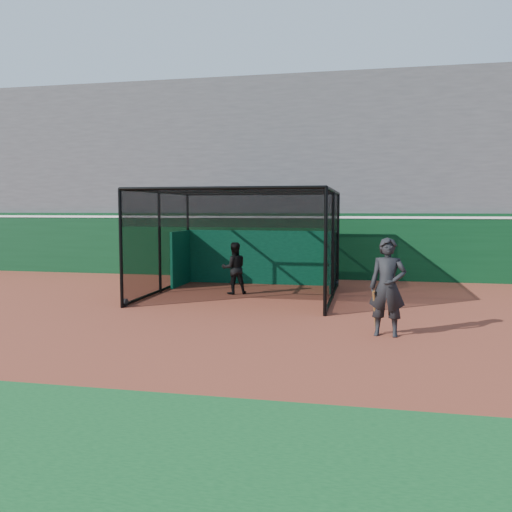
# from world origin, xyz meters

# --- Properties ---
(ground) EXTENTS (120.00, 120.00, 0.00)m
(ground) POSITION_xyz_m (0.00, 0.00, 0.00)
(ground) COLOR brown
(ground) RESTS_ON ground
(outfield_wall) EXTENTS (50.00, 0.50, 2.50)m
(outfield_wall) POSITION_xyz_m (0.00, 8.50, 1.29)
(outfield_wall) COLOR #093216
(outfield_wall) RESTS_ON ground
(grandstand) EXTENTS (50.00, 7.85, 8.95)m
(grandstand) POSITION_xyz_m (0.00, 12.27, 4.48)
(grandstand) COLOR #4C4C4F
(grandstand) RESTS_ON ground
(batting_cage) EXTENTS (5.54, 5.58, 3.20)m
(batting_cage) POSITION_xyz_m (-0.39, 3.94, 1.59)
(batting_cage) COLOR black
(batting_cage) RESTS_ON ground
(batter) EXTENTS (0.98, 0.89, 1.62)m
(batter) POSITION_xyz_m (-0.74, 4.14, 0.81)
(batter) COLOR black
(batter) RESTS_ON ground
(on_deck_player) EXTENTS (0.80, 0.57, 2.07)m
(on_deck_player) POSITION_xyz_m (3.78, -0.67, 1.03)
(on_deck_player) COLOR black
(on_deck_player) RESTS_ON ground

